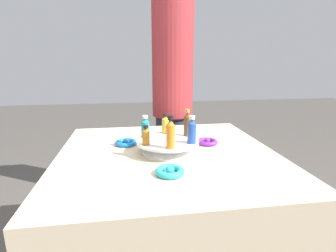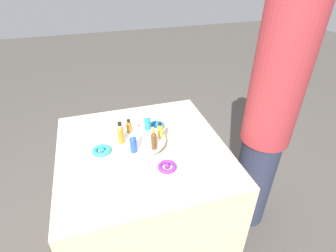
{
  "view_description": "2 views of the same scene",
  "coord_description": "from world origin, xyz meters",
  "px_view_note": "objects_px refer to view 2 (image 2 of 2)",
  "views": [
    {
      "loc": [
        0.17,
        1.17,
        1.17
      ],
      "look_at": [
        -0.01,
        -0.04,
        0.85
      ],
      "focal_mm": 28.0,
      "sensor_mm": 36.0,
      "label": 1
    },
    {
      "loc": [
        -1.28,
        0.22,
        1.75
      ],
      "look_at": [
        -0.03,
        -0.16,
        0.88
      ],
      "focal_mm": 28.0,
      "sensor_mm": 36.0,
      "label": 2
    }
  ],
  "objects_px": {
    "display_stand": "(142,143)",
    "ribbon_bow_purple": "(167,167)",
    "bottle_brown": "(154,140)",
    "ribbon_bow_teal": "(102,150)",
    "person_figure": "(269,118)",
    "bottle_orange": "(121,134)",
    "ribbon_bow_blue": "(156,126)",
    "bottle_gold": "(160,130)",
    "bottle_blue": "(133,143)",
    "bottle_teal": "(147,123)",
    "bottle_amber": "(129,126)"
  },
  "relations": [
    {
      "from": "display_stand",
      "to": "ribbon_bow_purple",
      "type": "xyz_separation_m",
      "value": [
        -0.22,
        -0.1,
        -0.02
      ]
    },
    {
      "from": "display_stand",
      "to": "bottle_brown",
      "type": "relative_size",
      "value": 2.2
    },
    {
      "from": "display_stand",
      "to": "ribbon_bow_teal",
      "type": "height_order",
      "value": "display_stand"
    },
    {
      "from": "person_figure",
      "to": "bottle_orange",
      "type": "bearing_deg",
      "value": 1.11
    },
    {
      "from": "ribbon_bow_blue",
      "to": "person_figure",
      "type": "xyz_separation_m",
      "value": [
        -0.35,
        -0.63,
        0.15
      ]
    },
    {
      "from": "ribbon_bow_purple",
      "to": "person_figure",
      "type": "bearing_deg",
      "value": -83.93
    },
    {
      "from": "bottle_gold",
      "to": "ribbon_bow_purple",
      "type": "height_order",
      "value": "bottle_gold"
    },
    {
      "from": "ribbon_bow_teal",
      "to": "ribbon_bow_purple",
      "type": "relative_size",
      "value": 1.05
    },
    {
      "from": "bottle_blue",
      "to": "bottle_gold",
      "type": "bearing_deg",
      "value": -62.69
    },
    {
      "from": "ribbon_bow_blue",
      "to": "bottle_orange",
      "type": "bearing_deg",
      "value": 125.93
    },
    {
      "from": "bottle_teal",
      "to": "ribbon_bow_purple",
      "type": "relative_size",
      "value": 0.99
    },
    {
      "from": "bottle_brown",
      "to": "display_stand",
      "type": "bearing_deg",
      "value": 27.31
    },
    {
      "from": "bottle_blue",
      "to": "ribbon_bow_purple",
      "type": "height_order",
      "value": "bottle_blue"
    },
    {
      "from": "bottle_gold",
      "to": "bottle_teal",
      "type": "xyz_separation_m",
      "value": [
        0.11,
        0.05,
        0.0
      ]
    },
    {
      "from": "bottle_gold",
      "to": "ribbon_bow_teal",
      "type": "distance_m",
      "value": 0.38
    },
    {
      "from": "bottle_blue",
      "to": "bottle_teal",
      "type": "height_order",
      "value": "bottle_blue"
    },
    {
      "from": "bottle_blue",
      "to": "bottle_brown",
      "type": "height_order",
      "value": "bottle_brown"
    },
    {
      "from": "bottle_brown",
      "to": "bottle_teal",
      "type": "height_order",
      "value": "bottle_brown"
    },
    {
      "from": "display_stand",
      "to": "bottle_blue",
      "type": "bearing_deg",
      "value": 147.31
    },
    {
      "from": "bottle_teal",
      "to": "ribbon_bow_blue",
      "type": "distance_m",
      "value": 0.16
    },
    {
      "from": "display_stand",
      "to": "person_figure",
      "type": "xyz_separation_m",
      "value": [
        -0.15,
        -0.77,
        0.13
      ]
    },
    {
      "from": "ribbon_bow_blue",
      "to": "bottle_amber",
      "type": "bearing_deg",
      "value": 114.56
    },
    {
      "from": "ribbon_bow_teal",
      "to": "ribbon_bow_purple",
      "type": "xyz_separation_m",
      "value": [
        -0.25,
        -0.34,
        -0.0
      ]
    },
    {
      "from": "bottle_amber",
      "to": "ribbon_bow_teal",
      "type": "distance_m",
      "value": 0.22
    },
    {
      "from": "bottle_gold",
      "to": "bottle_orange",
      "type": "bearing_deg",
      "value": 87.31
    },
    {
      "from": "bottle_gold",
      "to": "ribbon_bow_teal",
      "type": "xyz_separation_m",
      "value": [
        0.03,
        0.36,
        -0.1
      ]
    },
    {
      "from": "bottle_gold",
      "to": "bottle_amber",
      "type": "bearing_deg",
      "value": 57.31
    },
    {
      "from": "bottle_teal",
      "to": "bottle_amber",
      "type": "bearing_deg",
      "value": 87.31
    },
    {
      "from": "bottle_amber",
      "to": "person_figure",
      "type": "relative_size",
      "value": 0.05
    },
    {
      "from": "ribbon_bow_teal",
      "to": "ribbon_bow_blue",
      "type": "xyz_separation_m",
      "value": [
        0.17,
        -0.39,
        -0.0
      ]
    },
    {
      "from": "bottle_blue",
      "to": "bottle_brown",
      "type": "xyz_separation_m",
      "value": [
        -0.01,
        -0.12,
        0.0
      ]
    },
    {
      "from": "bottle_blue",
      "to": "person_figure",
      "type": "relative_size",
      "value": 0.07
    },
    {
      "from": "person_figure",
      "to": "display_stand",
      "type": "bearing_deg",
      "value": 0.0
    },
    {
      "from": "bottle_brown",
      "to": "bottle_amber",
      "type": "height_order",
      "value": "bottle_brown"
    },
    {
      "from": "bottle_brown",
      "to": "ribbon_bow_blue",
      "type": "distance_m",
      "value": 0.34
    },
    {
      "from": "bottle_teal",
      "to": "bottle_orange",
      "type": "xyz_separation_m",
      "value": [
        -0.09,
        0.18,
        0.02
      ]
    },
    {
      "from": "bottle_gold",
      "to": "ribbon_bow_blue",
      "type": "xyz_separation_m",
      "value": [
        0.2,
        -0.03,
        -0.1
      ]
    },
    {
      "from": "bottle_orange",
      "to": "ribbon_bow_blue",
      "type": "distance_m",
      "value": 0.35
    },
    {
      "from": "bottle_teal",
      "to": "person_figure",
      "type": "xyz_separation_m",
      "value": [
        -0.25,
        -0.71,
        0.06
      ]
    },
    {
      "from": "display_stand",
      "to": "person_figure",
      "type": "height_order",
      "value": "person_figure"
    },
    {
      "from": "display_stand",
      "to": "person_figure",
      "type": "bearing_deg",
      "value": -101.19
    },
    {
      "from": "bottle_blue",
      "to": "bottle_orange",
      "type": "height_order",
      "value": "bottle_orange"
    },
    {
      "from": "bottle_brown",
      "to": "ribbon_bow_blue",
      "type": "bearing_deg",
      "value": -16.73
    },
    {
      "from": "ribbon_bow_purple",
      "to": "display_stand",
      "type": "bearing_deg",
      "value": 23.55
    },
    {
      "from": "ribbon_bow_purple",
      "to": "ribbon_bow_teal",
      "type": "bearing_deg",
      "value": 53.55
    },
    {
      "from": "ribbon_bow_teal",
      "to": "bottle_brown",
      "type": "bearing_deg",
      "value": -114.07
    },
    {
      "from": "bottle_orange",
      "to": "ribbon_bow_blue",
      "type": "bearing_deg",
      "value": -54.07
    },
    {
      "from": "bottle_gold",
      "to": "ribbon_bow_purple",
      "type": "xyz_separation_m",
      "value": [
        -0.22,
        0.02,
        -0.1
      ]
    },
    {
      "from": "ribbon_bow_purple",
      "to": "bottle_gold",
      "type": "bearing_deg",
      "value": -5.44
    },
    {
      "from": "display_stand",
      "to": "bottle_teal",
      "type": "xyz_separation_m",
      "value": [
        0.1,
        -0.06,
        0.08
      ]
    }
  ]
}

